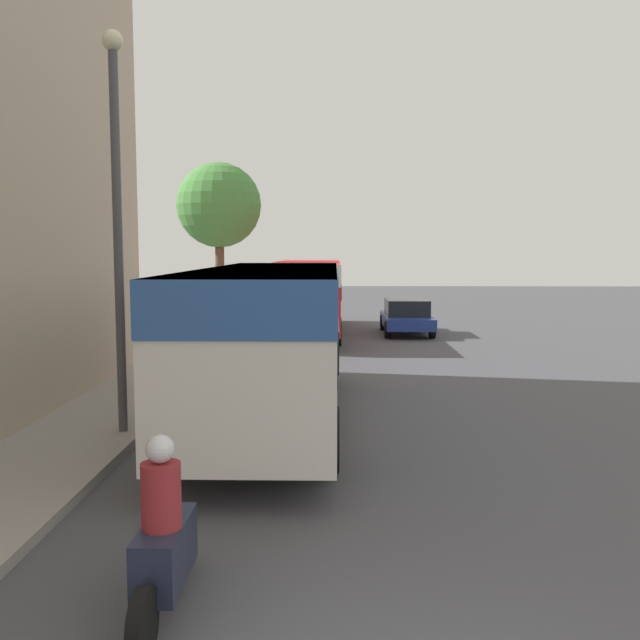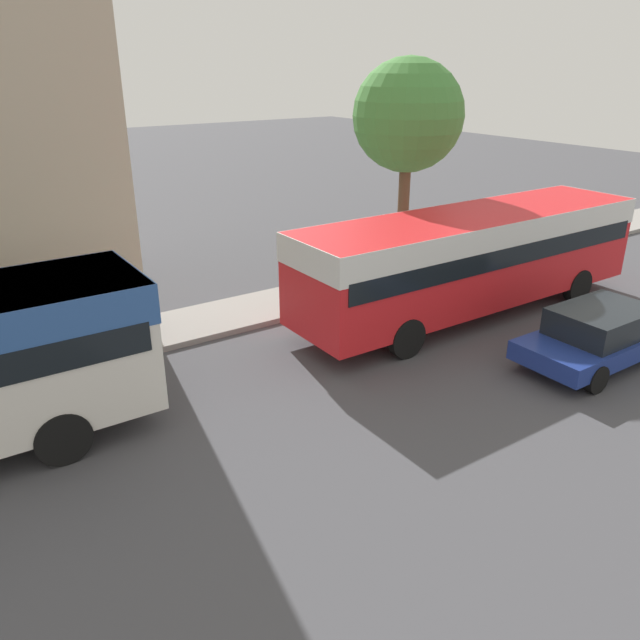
# 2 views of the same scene
# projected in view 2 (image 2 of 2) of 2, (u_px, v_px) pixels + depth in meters

# --- Properties ---
(bus_following) EXTENTS (2.64, 10.81, 2.86)m
(bus_following) POSITION_uv_depth(u_px,v_px,m) (473.00, 249.00, 16.98)
(bus_following) COLOR red
(bus_following) RESTS_ON ground_plane
(car_crossing) EXTENTS (1.91, 4.18, 1.38)m
(car_crossing) POSITION_uv_depth(u_px,v_px,m) (600.00, 334.00, 14.49)
(car_crossing) COLOR navy
(car_crossing) RESTS_ON ground_plane
(pedestrian_near_curb) EXTENTS (0.42, 0.42, 1.74)m
(pedestrian_near_curb) POSITION_uv_depth(u_px,v_px,m) (321.00, 259.00, 18.99)
(pedestrian_near_curb) COLOR #232838
(pedestrian_near_curb) RESTS_ON sidewalk
(pedestrian_walking_away) EXTENTS (0.33, 0.33, 1.57)m
(pedestrian_walking_away) POSITION_uv_depth(u_px,v_px,m) (513.00, 234.00, 22.08)
(pedestrian_walking_away) COLOR #232838
(pedestrian_walking_away) RESTS_ON sidewalk
(street_tree) EXTENTS (3.36, 3.36, 6.64)m
(street_tree) POSITION_uv_depth(u_px,v_px,m) (408.00, 117.00, 18.75)
(street_tree) COLOR brown
(street_tree) RESTS_ON sidewalk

